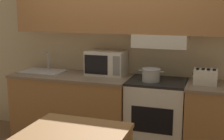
{
  "coord_description": "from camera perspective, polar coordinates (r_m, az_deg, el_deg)",
  "views": [
    {
      "loc": [
        1.19,
        -3.95,
        1.78
      ],
      "look_at": [
        0.05,
        -0.56,
        1.06
      ],
      "focal_mm": 50.0,
      "sensor_mm": 36.0,
      "label": 1
    }
  ],
  "objects": [
    {
      "name": "toaster",
      "position": [
        3.72,
        16.71,
        -1.18
      ],
      "size": [
        0.27,
        0.18,
        0.18
      ],
      "color": "white",
      "rests_on": "lower_counter_right_stub"
    },
    {
      "name": "lower_counter_right_stub",
      "position": [
        3.86,
        16.94,
        -9.16
      ],
      "size": [
        0.5,
        0.65,
        0.91
      ],
      "color": "#B27A47",
      "rests_on": "ground_plane"
    },
    {
      "name": "ground_plane",
      "position": [
        4.49,
        1.72,
        -12.03
      ],
      "size": [
        16.0,
        16.0,
        0.0
      ],
      "primitive_type": "plane",
      "color": "#7F664C"
    },
    {
      "name": "lower_counter_main",
      "position": [
        4.26,
        -7.3,
        -6.84
      ],
      "size": [
        1.58,
        0.65,
        0.91
      ],
      "color": "#B27A47",
      "rests_on": "ground_plane"
    },
    {
      "name": "sink_basin",
      "position": [
        4.34,
        -12.5,
        -0.22
      ],
      "size": [
        0.56,
        0.4,
        0.27
      ],
      "color": "#B7BABF",
      "rests_on": "lower_counter_main"
    },
    {
      "name": "microwave",
      "position": [
        4.07,
        -1.08,
        1.29
      ],
      "size": [
        0.5,
        0.33,
        0.31
      ],
      "color": "white",
      "rests_on": "lower_counter_main"
    },
    {
      "name": "wall_back",
      "position": [
        4.06,
        1.77,
        7.86
      ],
      "size": [
        5.16,
        0.38,
        2.55
      ],
      "color": "beige",
      "rests_on": "ground_plane"
    },
    {
      "name": "cooking_pot",
      "position": [
        3.74,
        7.16,
        -0.83
      ],
      "size": [
        0.3,
        0.22,
        0.16
      ],
      "color": "#B7BABF",
      "rests_on": "stove_range"
    },
    {
      "name": "stove_range",
      "position": [
        3.94,
        8.1,
        -8.39
      ],
      "size": [
        0.69,
        0.59,
        0.91
      ],
      "color": "white",
      "rests_on": "ground_plane"
    }
  ]
}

